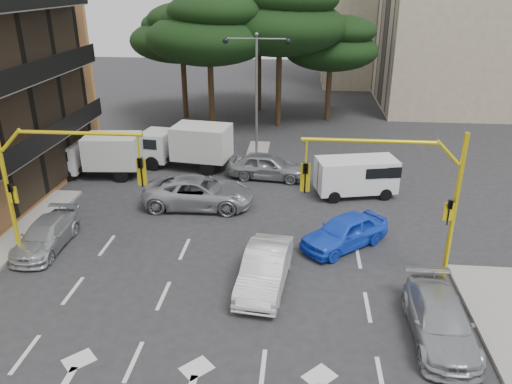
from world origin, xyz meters
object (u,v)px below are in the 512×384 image
Objects in this scene: car_silver_cross_b at (268,166)px; van_white at (356,177)px; signal_mast_right at (407,188)px; street_lamp_center at (257,74)px; signal_mast_left at (48,175)px; car_silver_wagon at (46,235)px; box_truck_a at (98,156)px; box_truck_b at (187,146)px; car_white_hatch at (265,269)px; car_blue_compact at (345,231)px; car_silver_parked at (440,320)px; car_silver_cross_a at (199,192)px.

van_white is (4.92, -2.05, 0.28)m from car_silver_cross_b.
street_lamp_center is at bearing 115.91° from signal_mast_right.
car_silver_wagon is at bearing 137.98° from signal_mast_left.
car_silver_cross_b is 0.88× the size of box_truck_a.
box_truck_a is at bearing 95.63° from car_silver_wagon.
signal_mast_left is at bearing 175.35° from box_truck_b.
signal_mast_right is 1.17× the size of box_truck_a.
box_truck_a is (-10.71, 10.63, 0.52)m from car_white_hatch.
box_truck_a is (-13.94, 7.24, 0.55)m from car_blue_compact.
car_silver_parked is at bearing -132.94° from box_truck_a.
box_truck_a is (-2.20, 9.68, -2.62)m from signal_mast_left.
car_silver_parked is at bearing -133.89° from box_truck_b.
car_white_hatch is at bearing -83.47° from street_lamp_center.
car_silver_cross_b is at bearing -96.78° from box_truck_b.
car_silver_cross_a is 1.00× the size of box_truck_b.
car_silver_parked is at bearing -13.39° from signal_mast_left.
car_silver_cross_a is (-9.03, 5.99, -3.11)m from signal_mast_right.
car_blue_compact is 0.92× the size of car_silver_parked.
signal_mast_left is 12.41m from car_blue_compact.
box_truck_b is (3.88, 10.60, 0.75)m from car_silver_wagon.
signal_mast_left reaches higher than car_white_hatch.
signal_mast_right is at bearing -144.40° from car_silver_cross_b.
car_silver_cross_b is at bearing -38.15° from car_silver_cross_a.
signal_mast_left is 1.42× the size of car_blue_compact.
car_blue_compact is (-1.86, 2.44, -3.16)m from signal_mast_right.
car_silver_parked is 21.16m from box_truck_a.
car_silver_wagon is at bearing -125.23° from car_blue_compact.
car_silver_cross_b is at bearing 44.69° from car_silver_wagon.
street_lamp_center is 1.51× the size of box_truck_a.
signal_mast_right reaches higher than car_silver_parked.
box_truck_a reaches higher than van_white.
car_white_hatch is 4.68m from car_blue_compact.
car_silver_parked is 0.83× the size of box_truck_b.
van_white reaches higher than car_silver_parked.
van_white is (-1.68, 11.67, 0.38)m from car_silver_parked.
signal_mast_right is at bearing -128.60° from box_truck_b.
car_silver_cross_a is at bearing -153.29° from box_truck_b.
car_blue_compact is 5.89m from van_white.
street_lamp_center is at bearing -16.82° from car_silver_cross_a.
car_silver_cross_b is at bearing -74.93° from street_lamp_center.
car_silver_wagon is 0.94× the size of car_silver_cross_b.
car_silver_cross_b reaches higher than car_blue_compact.
box_truck_a is (-16.60, 13.11, 0.60)m from car_silver_parked.
car_silver_wagon is 8.68m from box_truck_a.
car_blue_compact is 12.96m from box_truck_b.
box_truck_b is (-1.89, 5.69, 0.59)m from car_silver_cross_a.
street_lamp_center is at bearing 64.09° from signal_mast_left.
signal_mast_right is 12.22m from car_silver_cross_b.
car_silver_cross_b is at bearing -91.10° from box_truck_a.
street_lamp_center is 1.83× the size of car_silver_wagon.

